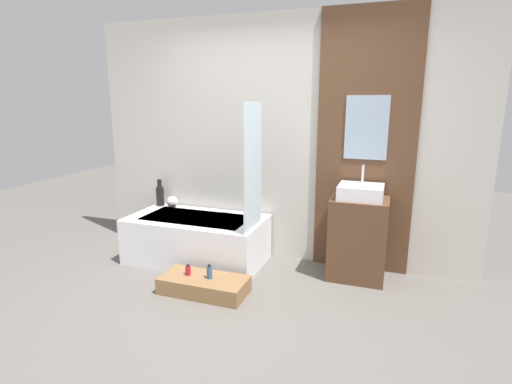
% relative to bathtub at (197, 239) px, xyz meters
% --- Properties ---
extents(ground_plane, '(12.00, 12.00, 0.00)m').
position_rel_bathtub_xyz_m(ground_plane, '(0.76, -1.14, -0.25)').
color(ground_plane, '#605B56').
extents(wall_tiled_back, '(4.20, 0.06, 2.60)m').
position_rel_bathtub_xyz_m(wall_tiled_back, '(0.76, 0.44, 1.05)').
color(wall_tiled_back, beige).
rests_on(wall_tiled_back, ground_plane).
extents(wall_wood_accent, '(0.96, 0.04, 2.60)m').
position_rel_bathtub_xyz_m(wall_wood_accent, '(1.70, 0.39, 1.06)').
color(wall_wood_accent, brown).
rests_on(wall_wood_accent, ground_plane).
extents(bathtub, '(1.46, 0.79, 0.49)m').
position_rel_bathtub_xyz_m(bathtub, '(0.00, 0.00, 0.00)').
color(bathtub, white).
rests_on(bathtub, ground_plane).
extents(glass_shower_screen, '(0.01, 0.47, 1.23)m').
position_rel_bathtub_xyz_m(glass_shower_screen, '(0.70, -0.14, 0.86)').
color(glass_shower_screen, silver).
rests_on(glass_shower_screen, bathtub).
extents(wooden_step_bench, '(0.80, 0.37, 0.15)m').
position_rel_bathtub_xyz_m(wooden_step_bench, '(0.41, -0.66, -0.17)').
color(wooden_step_bench, olive).
rests_on(wooden_step_bench, ground_plane).
extents(vanity_cabinet, '(0.54, 0.44, 0.81)m').
position_rel_bathtub_xyz_m(vanity_cabinet, '(1.70, 0.15, 0.16)').
color(vanity_cabinet, brown).
rests_on(vanity_cabinet, ground_plane).
extents(sink, '(0.42, 0.37, 0.31)m').
position_rel_bathtub_xyz_m(sink, '(1.70, 0.15, 0.63)').
color(sink, white).
rests_on(sink, vanity_cabinet).
extents(vase_tall_dark, '(0.09, 0.09, 0.32)m').
position_rel_bathtub_xyz_m(vase_tall_dark, '(-0.63, 0.30, 0.38)').
color(vase_tall_dark, black).
rests_on(vase_tall_dark, bathtub).
extents(vase_round_light, '(0.13, 0.13, 0.13)m').
position_rel_bathtub_xyz_m(vase_round_light, '(-0.46, 0.28, 0.31)').
color(vase_round_light, silver).
rests_on(vase_round_light, bathtub).
extents(bottle_soap_primary, '(0.05, 0.05, 0.10)m').
position_rel_bathtub_xyz_m(bottle_soap_primary, '(0.25, -0.66, -0.05)').
color(bottle_soap_primary, '#B21928').
rests_on(bottle_soap_primary, wooden_step_bench).
extents(bottle_soap_secondary, '(0.05, 0.05, 0.14)m').
position_rel_bathtub_xyz_m(bottle_soap_secondary, '(0.47, -0.66, -0.04)').
color(bottle_soap_secondary, '#2D567A').
rests_on(bottle_soap_secondary, wooden_step_bench).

